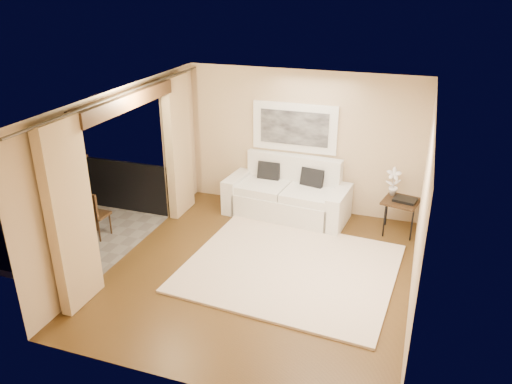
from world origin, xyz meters
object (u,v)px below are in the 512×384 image
at_px(orchid, 393,182).
at_px(balcony_chair_near, 60,230).
at_px(balcony_chair_far, 92,212).
at_px(sofa, 288,195).
at_px(side_table, 401,203).
at_px(bistro_table, 40,212).
at_px(ice_bucket, 33,199).

xyz_separation_m(orchid, balcony_chair_near, (-4.76, -2.99, -0.28)).
height_order(balcony_chair_far, balcony_chair_near, balcony_chair_near).
bearing_deg(orchid, balcony_chair_far, -156.29).
bearing_deg(sofa, side_table, 2.39).
distance_m(orchid, bistro_table, 6.06).
bearing_deg(side_table, ice_bucket, -157.88).
bearing_deg(balcony_chair_near, balcony_chair_far, 109.19).
bearing_deg(balcony_chair_near, orchid, 47.39).
bearing_deg(ice_bucket, balcony_chair_far, 27.48).
distance_m(balcony_chair_far, balcony_chair_near, 0.88).
bearing_deg(orchid, balcony_chair_near, -147.83).
bearing_deg(ice_bucket, balcony_chair_near, -27.77).
relative_size(sofa, balcony_chair_near, 2.28).
distance_m(bistro_table, ice_bucket, 0.27).
bearing_deg(bistro_table, balcony_chair_near, -28.02).
xyz_separation_m(bistro_table, balcony_chair_far, (0.63, 0.51, -0.13)).
bearing_deg(balcony_chair_far, sofa, -142.22).
distance_m(sofa, bistro_table, 4.38).
xyz_separation_m(bistro_table, balcony_chair_near, (0.69, -0.37, -0.03)).
height_order(side_table, balcony_chair_far, balcony_chair_far).
distance_m(sofa, balcony_chair_far, 3.57).
xyz_separation_m(balcony_chair_far, balcony_chair_near, (0.06, -0.88, 0.10)).
height_order(orchid, balcony_chair_near, orchid).
bearing_deg(balcony_chair_far, ice_bucket, 30.37).
bearing_deg(sofa, orchid, 7.54).
height_order(sofa, ice_bucket, sofa).
relative_size(bistro_table, ice_bucket, 3.70).
relative_size(sofa, side_table, 3.45).
xyz_separation_m(side_table, bistro_table, (-5.63, -2.45, 0.06)).
xyz_separation_m(balcony_chair_near, ice_bucket, (-0.87, 0.46, 0.21)).
height_order(bistro_table, balcony_chair_near, balcony_chair_near).
bearing_deg(orchid, sofa, -177.68).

